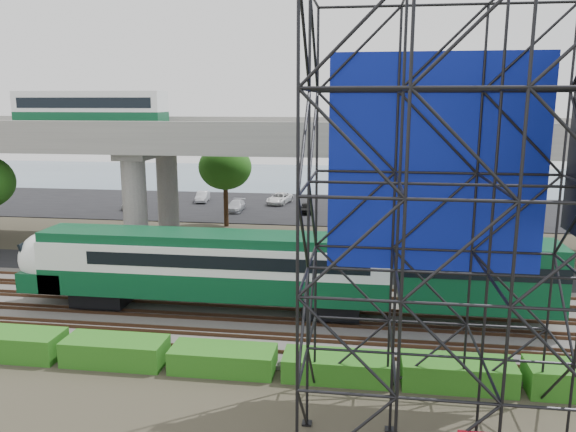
# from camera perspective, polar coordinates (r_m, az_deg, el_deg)

# --- Properties ---
(ground) EXTENTS (140.00, 140.00, 0.00)m
(ground) POSITION_cam_1_polar(r_m,az_deg,el_deg) (29.85, -6.37, -11.44)
(ground) COLOR #474233
(ground) RESTS_ON ground
(ballast_bed) EXTENTS (90.00, 12.00, 0.20)m
(ballast_bed) POSITION_cam_1_polar(r_m,az_deg,el_deg) (31.60, -5.47, -9.88)
(ballast_bed) COLOR slate
(ballast_bed) RESTS_ON ground
(service_road) EXTENTS (90.00, 5.00, 0.08)m
(service_road) POSITION_cam_1_polar(r_m,az_deg,el_deg) (39.47, -2.60, -5.50)
(service_road) COLOR black
(service_road) RESTS_ON ground
(parking_lot) EXTENTS (90.00, 18.00, 0.08)m
(parking_lot) POSITION_cam_1_polar(r_m,az_deg,el_deg) (62.07, 1.38, 0.84)
(parking_lot) COLOR black
(parking_lot) RESTS_ON ground
(harbor_water) EXTENTS (140.00, 40.00, 0.03)m
(harbor_water) POSITION_cam_1_polar(r_m,az_deg,el_deg) (83.67, 3.13, 3.62)
(harbor_water) COLOR #425A6C
(harbor_water) RESTS_ON ground
(rail_tracks) EXTENTS (90.00, 9.52, 0.16)m
(rail_tracks) POSITION_cam_1_polar(r_m,az_deg,el_deg) (31.54, -5.48, -9.57)
(rail_tracks) COLOR #472D1E
(rail_tracks) RESTS_ON ballast_bed
(commuter_train) EXTENTS (29.30, 3.06, 4.30)m
(commuter_train) POSITION_cam_1_polar(r_m,az_deg,el_deg) (30.49, -3.77, -5.13)
(commuter_train) COLOR black
(commuter_train) RESTS_ON rail_tracks
(overpass) EXTENTS (80.00, 12.00, 12.40)m
(overpass) POSITION_cam_1_polar(r_m,az_deg,el_deg) (43.46, -2.77, 7.08)
(overpass) COLOR #9E9B93
(overpass) RESTS_ON ground
(scaffold_tower) EXTENTS (9.36, 6.36, 15.00)m
(scaffold_tower) POSITION_cam_1_polar(r_m,az_deg,el_deg) (19.22, 15.59, -1.38)
(scaffold_tower) COLOR black
(scaffold_tower) RESTS_ON ground
(hedge_strip) EXTENTS (34.60, 1.80, 1.20)m
(hedge_strip) POSITION_cam_1_polar(r_m,az_deg,el_deg) (25.59, -6.59, -14.15)
(hedge_strip) COLOR #206116
(hedge_strip) RESTS_ON ground
(trees) EXTENTS (40.94, 16.94, 7.69)m
(trees) POSITION_cam_1_polar(r_m,az_deg,el_deg) (44.71, -7.23, 3.72)
(trees) COLOR #382314
(trees) RESTS_ON ground
(suv) EXTENTS (6.06, 4.55, 1.53)m
(suv) POSITION_cam_1_polar(r_m,az_deg,el_deg) (40.74, -10.10, -3.94)
(suv) COLOR black
(suv) RESTS_ON service_road
(parked_cars) EXTENTS (35.57, 9.40, 1.30)m
(parked_cars) POSITION_cam_1_polar(r_m,az_deg,el_deg) (61.71, 0.48, 1.37)
(parked_cars) COLOR #BEBEBE
(parked_cars) RESTS_ON parking_lot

